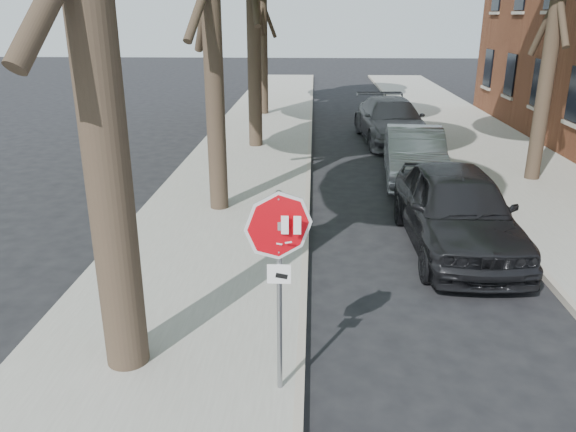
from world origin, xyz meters
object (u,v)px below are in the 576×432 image
at_px(stop_sign, 279,256).
at_px(car_b, 414,155).
at_px(car_c, 391,121).
at_px(car_a, 456,209).

height_order(stop_sign, car_b, stop_sign).
bearing_deg(car_b, car_c, 94.74).
relative_size(car_a, car_b, 1.10).
bearing_deg(stop_sign, car_c, 77.90).
bearing_deg(car_a, car_c, 88.95).
distance_m(stop_sign, car_b, 10.65).
xyz_separation_m(stop_sign, car_a, (3.30, 4.98, -1.10)).
xyz_separation_m(car_a, car_b, (0.00, 5.08, -0.10)).
bearing_deg(car_c, stop_sign, -106.26).
relative_size(car_a, car_c, 0.90).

